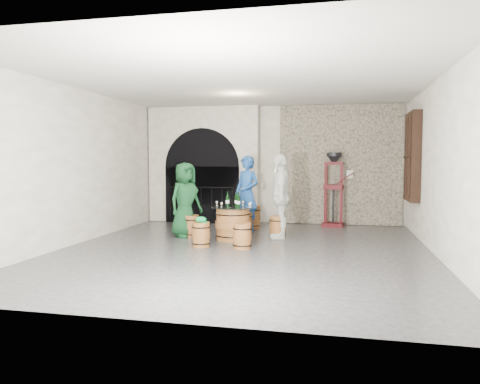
% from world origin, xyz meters
% --- Properties ---
extents(ground, '(8.00, 8.00, 0.00)m').
position_xyz_m(ground, '(0.00, 0.00, 0.00)').
color(ground, '#29292B').
rests_on(ground, ground).
extents(wall_back, '(8.00, 0.00, 8.00)m').
position_xyz_m(wall_back, '(0.00, 4.00, 1.60)').
color(wall_back, silver).
rests_on(wall_back, ground).
extents(wall_front, '(8.00, 0.00, 8.00)m').
position_xyz_m(wall_front, '(0.00, -4.00, 1.60)').
color(wall_front, silver).
rests_on(wall_front, ground).
extents(wall_left, '(0.00, 8.00, 8.00)m').
position_xyz_m(wall_left, '(-3.50, 0.00, 1.60)').
color(wall_left, silver).
rests_on(wall_left, ground).
extents(wall_right, '(0.00, 8.00, 8.00)m').
position_xyz_m(wall_right, '(3.50, 0.00, 1.60)').
color(wall_right, silver).
rests_on(wall_right, ground).
extents(ceiling, '(8.00, 8.00, 0.00)m').
position_xyz_m(ceiling, '(0.00, 0.00, 3.20)').
color(ceiling, beige).
rests_on(ceiling, wall_back).
extents(stone_facing_panel, '(3.20, 0.12, 3.18)m').
position_xyz_m(stone_facing_panel, '(1.80, 3.94, 1.60)').
color(stone_facing_panel, gray).
rests_on(stone_facing_panel, ground).
extents(arched_opening, '(3.10, 0.60, 3.19)m').
position_xyz_m(arched_opening, '(-1.90, 3.74, 1.58)').
color(arched_opening, silver).
rests_on(arched_opening, ground).
extents(shuttered_window, '(0.23, 1.10, 2.00)m').
position_xyz_m(shuttered_window, '(3.38, 2.40, 1.80)').
color(shuttered_window, black).
rests_on(shuttered_window, wall_right).
extents(barrel_table, '(0.93, 0.93, 0.72)m').
position_xyz_m(barrel_table, '(-0.45, 1.06, 0.36)').
color(barrel_table, '#93572A').
rests_on(barrel_table, ground).
extents(barrel_stool_left, '(0.38, 0.38, 0.49)m').
position_xyz_m(barrel_stool_left, '(-1.45, 1.20, 0.24)').
color(barrel_stool_left, '#93572A').
rests_on(barrel_stool_left, ground).
extents(barrel_stool_far, '(0.38, 0.38, 0.49)m').
position_xyz_m(barrel_stool_far, '(-0.39, 2.06, 0.24)').
color(barrel_stool_far, '#93572A').
rests_on(barrel_stool_far, ground).
extents(barrel_stool_right, '(0.38, 0.38, 0.49)m').
position_xyz_m(barrel_stool_right, '(0.46, 1.48, 0.24)').
color(barrel_stool_right, '#93572A').
rests_on(barrel_stool_right, ground).
extents(barrel_stool_near_right, '(0.38, 0.38, 0.49)m').
position_xyz_m(barrel_stool_near_right, '(-0.05, 0.13, 0.24)').
color(barrel_stool_near_right, '#93572A').
rests_on(barrel_stool_near_right, ground).
extents(barrel_stool_near_left, '(0.38, 0.38, 0.49)m').
position_xyz_m(barrel_stool_near_left, '(-0.90, 0.15, 0.24)').
color(barrel_stool_near_left, '#93572A').
rests_on(barrel_stool_near_left, ground).
extents(green_cap, '(0.26, 0.22, 0.12)m').
position_xyz_m(green_cap, '(-0.89, 0.15, 0.54)').
color(green_cap, '#0B7D39').
rests_on(green_cap, barrel_stool_near_left).
extents(person_green, '(0.88, 0.97, 1.67)m').
position_xyz_m(person_green, '(-1.59, 1.22, 0.84)').
color(person_green, '#103A1C').
rests_on(person_green, ground).
extents(person_blue, '(0.80, 0.70, 1.84)m').
position_xyz_m(person_blue, '(-0.38, 2.23, 0.92)').
color(person_blue, navy).
rests_on(person_blue, ground).
extents(person_white, '(0.58, 1.14, 1.86)m').
position_xyz_m(person_white, '(0.52, 1.51, 0.93)').
color(person_white, white).
rests_on(person_white, ground).
extents(wine_bottle_left, '(0.08, 0.08, 0.32)m').
position_xyz_m(wine_bottle_left, '(-0.58, 1.07, 0.85)').
color(wine_bottle_left, black).
rests_on(wine_bottle_left, barrel_table).
extents(wine_bottle_center, '(0.08, 0.08, 0.32)m').
position_xyz_m(wine_bottle_center, '(-0.31, 0.95, 0.85)').
color(wine_bottle_center, black).
rests_on(wine_bottle_center, barrel_table).
extents(wine_bottle_right, '(0.08, 0.08, 0.32)m').
position_xyz_m(wine_bottle_right, '(-0.40, 1.15, 0.85)').
color(wine_bottle_right, black).
rests_on(wine_bottle_right, barrel_table).
extents(tasting_glass_a, '(0.05, 0.05, 0.10)m').
position_xyz_m(tasting_glass_a, '(-0.68, 0.93, 0.77)').
color(tasting_glass_a, '#C08025').
rests_on(tasting_glass_a, barrel_table).
extents(tasting_glass_b, '(0.05, 0.05, 0.10)m').
position_xyz_m(tasting_glass_b, '(-0.09, 1.15, 0.77)').
color(tasting_glass_b, '#C08025').
rests_on(tasting_glass_b, barrel_table).
extents(tasting_glass_c, '(0.05, 0.05, 0.10)m').
position_xyz_m(tasting_glass_c, '(-0.67, 1.39, 0.77)').
color(tasting_glass_c, '#C08025').
rests_on(tasting_glass_c, barrel_table).
extents(tasting_glass_d, '(0.05, 0.05, 0.10)m').
position_xyz_m(tasting_glass_d, '(-0.30, 1.38, 0.77)').
color(tasting_glass_d, '#C08025').
rests_on(tasting_glass_d, barrel_table).
extents(tasting_glass_e, '(0.05, 0.05, 0.10)m').
position_xyz_m(tasting_glass_e, '(-0.06, 0.92, 0.77)').
color(tasting_glass_e, '#C08025').
rests_on(tasting_glass_e, barrel_table).
extents(tasting_glass_f, '(0.05, 0.05, 0.10)m').
position_xyz_m(tasting_glass_f, '(-0.85, 1.20, 0.77)').
color(tasting_glass_f, '#C08025').
rests_on(tasting_glass_f, barrel_table).
extents(side_barrel, '(0.44, 0.44, 0.58)m').
position_xyz_m(side_barrel, '(-0.35, 2.73, 0.29)').
color(side_barrel, '#93572A').
rests_on(side_barrel, ground).
extents(corking_press, '(0.80, 0.51, 1.92)m').
position_xyz_m(corking_press, '(1.65, 3.52, 1.12)').
color(corking_press, '#450B10').
rests_on(corking_press, ground).
extents(control_box, '(0.18, 0.10, 0.22)m').
position_xyz_m(control_box, '(2.05, 3.86, 1.35)').
color(control_box, silver).
rests_on(control_box, wall_back).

